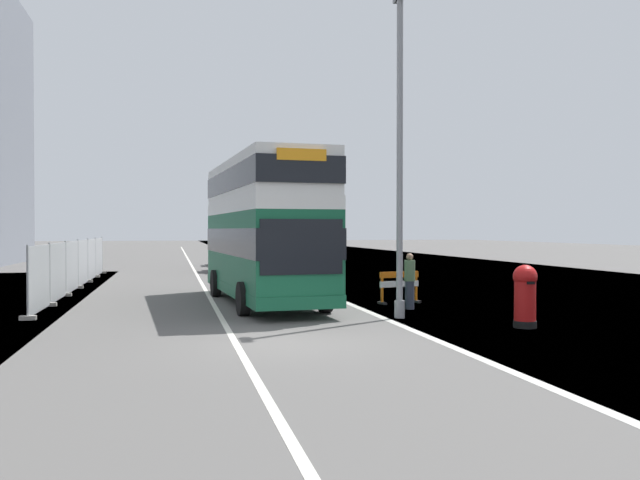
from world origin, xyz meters
The scene contains 9 objects.
ground centered at (0.65, 0.11, -0.05)m, with size 140.00×280.00×0.10m.
double_decker_bus centered at (0.56, 8.03, 2.58)m, with size 3.29×10.32×4.85m.
lamppost_foreground centered at (3.83, 3.36, 4.37)m, with size 0.29×0.70×9.22m.
red_pillar_postbox centered at (6.36, 0.90, 0.89)m, with size 0.61×0.61×1.62m.
roadworks_barrier centered at (5.08, 6.94, 0.66)m, with size 1.55×0.74×1.09m.
construction_site_fence centered at (-6.42, 15.42, 1.01)m, with size 0.44×20.60×2.10m.
car_oncoming_near centered at (0.99, 25.73, 1.11)m, with size 1.96×3.92×2.38m.
car_receding_mid centered at (1.33, 32.56, 0.97)m, with size 1.93×4.17×2.10m.
pedestrian_at_kerb centered at (4.85, 5.32, 0.89)m, with size 0.34×0.34×1.77m.
Camera 1 is at (-2.51, -14.65, 2.52)m, focal length 37.49 mm.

